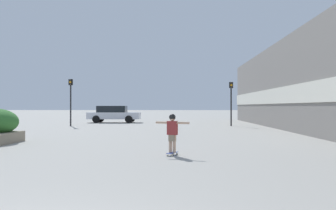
{
  "coord_description": "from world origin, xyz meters",
  "views": [
    {
      "loc": [
        1.83,
        -3.33,
        1.47
      ],
      "look_at": [
        1.16,
        19.69,
        1.56
      ],
      "focal_mm": 40.0,
      "sensor_mm": 36.0,
      "label": 1
    }
  ],
  "objects_px": {
    "traffic_light_left": "(71,94)",
    "traffic_light_right": "(231,96)",
    "skateboard": "(172,153)",
    "car_center_left": "(114,114)",
    "skateboarder": "(172,129)"
  },
  "relations": [
    {
      "from": "skateboarder",
      "to": "car_center_left",
      "type": "relative_size",
      "value": 0.25
    },
    {
      "from": "skateboard",
      "to": "car_center_left",
      "type": "relative_size",
      "value": 0.12
    },
    {
      "from": "traffic_light_left",
      "to": "traffic_light_right",
      "type": "xyz_separation_m",
      "value": [
        12.03,
        0.6,
        -0.12
      ]
    },
    {
      "from": "skateboard",
      "to": "skateboarder",
      "type": "bearing_deg",
      "value": 113.08
    },
    {
      "from": "skateboard",
      "to": "traffic_light_right",
      "type": "bearing_deg",
      "value": 99.49
    },
    {
      "from": "skateboard",
      "to": "car_center_left",
      "type": "xyz_separation_m",
      "value": [
        -5.77,
        22.72,
        0.74
      ]
    },
    {
      "from": "car_center_left",
      "to": "traffic_light_left",
      "type": "height_order",
      "value": "traffic_light_left"
    },
    {
      "from": "traffic_light_left",
      "to": "traffic_light_right",
      "type": "bearing_deg",
      "value": 2.88
    },
    {
      "from": "skateboarder",
      "to": "car_center_left",
      "type": "height_order",
      "value": "car_center_left"
    },
    {
      "from": "skateboard",
      "to": "traffic_light_right",
      "type": "height_order",
      "value": "traffic_light_right"
    },
    {
      "from": "skateboarder",
      "to": "traffic_light_left",
      "type": "relative_size",
      "value": 0.33
    },
    {
      "from": "skateboarder",
      "to": "traffic_light_right",
      "type": "xyz_separation_m",
      "value": [
        4.13,
        17.1,
        1.48
      ]
    },
    {
      "from": "skateboard",
      "to": "traffic_light_left",
      "type": "bearing_deg",
      "value": 138.67
    },
    {
      "from": "car_center_left",
      "to": "traffic_light_right",
      "type": "bearing_deg",
      "value": 60.42
    },
    {
      "from": "car_center_left",
      "to": "traffic_light_right",
      "type": "distance_m",
      "value": 11.48
    }
  ]
}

